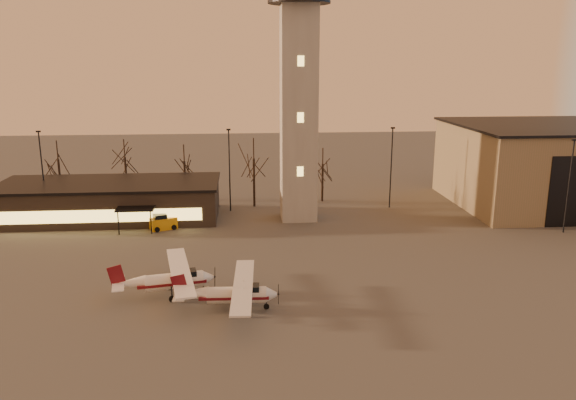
{
  "coord_description": "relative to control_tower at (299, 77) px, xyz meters",
  "views": [
    {
      "loc": [
        -6.51,
        -33.28,
        18.07
      ],
      "look_at": [
        -2.63,
        13.0,
        6.49
      ],
      "focal_mm": 35.0,
      "sensor_mm": 36.0,
      "label": 1
    }
  ],
  "objects": [
    {
      "name": "hangar",
      "position": [
        36.0,
        3.98,
        -11.17
      ],
      "size": [
        30.6,
        20.6,
        10.3
      ],
      "color": "#816D54",
      "rests_on": "ground"
    },
    {
      "name": "light_poles",
      "position": [
        0.5,
        1.0,
        -10.92
      ],
      "size": [
        58.5,
        12.25,
        10.14
      ],
      "color": "black",
      "rests_on": "ground"
    },
    {
      "name": "ground",
      "position": [
        0.0,
        -30.0,
        -16.33
      ],
      "size": [
        220.0,
        220.0,
        0.0
      ],
      "primitive_type": "plane",
      "color": "#44413F",
      "rests_on": "ground"
    },
    {
      "name": "cessna_rear",
      "position": [
        -11.85,
        -21.43,
        -15.3
      ],
      "size": [
        8.65,
        10.89,
        2.99
      ],
      "rotation": [
        0.0,
        0.0,
        0.18
      ],
      "color": "white",
      "rests_on": "ground"
    },
    {
      "name": "control_tower",
      "position": [
        0.0,
        0.0,
        0.0
      ],
      "size": [
        6.8,
        6.8,
        32.6
      ],
      "color": "gray",
      "rests_on": "ground"
    },
    {
      "name": "terminal",
      "position": [
        -21.99,
        1.98,
        -14.17
      ],
      "size": [
        25.4,
        12.2,
        4.3
      ],
      "color": "black",
      "rests_on": "ground"
    },
    {
      "name": "tree_row",
      "position": [
        -13.7,
        9.16,
        -10.39
      ],
      "size": [
        37.2,
        9.2,
        8.8
      ],
      "color": "black",
      "rests_on": "ground"
    },
    {
      "name": "service_cart",
      "position": [
        -15.27,
        -3.16,
        -15.65
      ],
      "size": [
        3.15,
        2.58,
        1.77
      ],
      "rotation": [
        0.0,
        0.0,
        0.4
      ],
      "color": "orange",
      "rests_on": "ground"
    },
    {
      "name": "cessna_front",
      "position": [
        -6.95,
        -24.5,
        -15.33
      ],
      "size": [
        8.32,
        10.51,
        2.9
      ],
      "rotation": [
        0.0,
        0.0,
        -0.04
      ],
      "color": "silver",
      "rests_on": "ground"
    }
  ]
}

